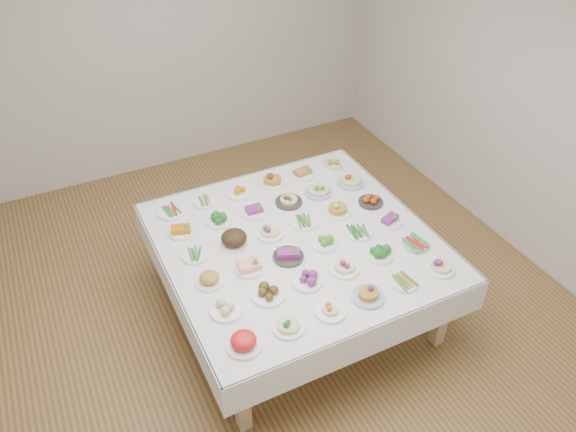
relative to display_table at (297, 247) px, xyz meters
name	(u,v)px	position (x,y,z in m)	size (l,w,h in m)	color
room_envelope	(250,106)	(-0.24, 0.25, 1.15)	(5.02, 5.02, 2.81)	olive
display_table	(297,247)	(0.00, 0.00, 0.00)	(2.05, 2.05, 0.75)	white
dish_0	(244,341)	(-0.77, -0.78, 0.12)	(0.23, 0.23, 0.12)	white
dish_1	(288,324)	(-0.46, -0.77, 0.12)	(0.21, 0.21, 0.10)	white
dish_2	(331,309)	(-0.15, -0.78, 0.11)	(0.20, 0.20, 0.10)	white
dish_3	(369,292)	(0.15, -0.77, 0.13)	(0.23, 0.23, 0.13)	#4C66B2
dish_4	(404,282)	(0.46, -0.77, 0.09)	(0.20, 0.20, 0.05)	white
dish_5	(441,264)	(0.78, -0.77, 0.13)	(0.20, 0.20, 0.12)	white
dish_6	(226,307)	(-0.76, -0.46, 0.12)	(0.22, 0.22, 0.10)	white
dish_7	(268,291)	(-0.45, -0.45, 0.12)	(0.23, 0.23, 0.11)	white
dish_8	(307,279)	(-0.15, -0.46, 0.11)	(0.21, 0.21, 0.09)	white
dish_9	(345,264)	(0.15, -0.46, 0.13)	(0.22, 0.22, 0.12)	white
dish_10	(380,252)	(0.47, -0.45, 0.11)	(0.20, 0.20, 0.10)	white
dish_11	(415,243)	(0.78, -0.47, 0.09)	(0.20, 0.20, 0.05)	#4C66B2
dish_12	(209,278)	(-0.77, -0.15, 0.12)	(0.20, 0.20, 0.11)	white
dish_13	(249,266)	(-0.47, -0.15, 0.11)	(0.21, 0.21, 0.10)	white
dish_14	(288,253)	(-0.15, -0.16, 0.12)	(0.23, 0.23, 0.11)	#2D2B28
dish_15	(325,241)	(0.16, -0.15, 0.11)	(0.20, 0.20, 0.09)	white
dish_16	(358,232)	(0.47, -0.15, 0.09)	(0.22, 0.22, 0.05)	white
dish_17	(390,220)	(0.77, -0.15, 0.10)	(0.20, 0.20, 0.09)	white
dish_18	(195,255)	(-0.77, 0.16, 0.09)	(0.20, 0.20, 0.05)	white
dish_19	(234,239)	(-0.46, 0.16, 0.13)	(0.23, 0.23, 0.13)	white
dish_20	(270,229)	(-0.16, 0.15, 0.13)	(0.22, 0.22, 0.12)	white
dish_21	(304,221)	(0.15, 0.16, 0.09)	(0.23, 0.23, 0.05)	white
dish_22	(338,207)	(0.46, 0.15, 0.14)	(0.22, 0.22, 0.14)	white
dish_23	(371,200)	(0.78, 0.15, 0.11)	(0.21, 0.21, 0.09)	#2D2B28
dish_24	(181,230)	(-0.78, 0.47, 0.11)	(0.19, 0.19, 0.09)	white
dish_25	(219,218)	(-0.46, 0.47, 0.11)	(0.20, 0.20, 0.09)	white
dish_26	(254,210)	(-0.16, 0.46, 0.11)	(0.22, 0.22, 0.09)	white
dish_27	(289,199)	(0.16, 0.46, 0.12)	(0.22, 0.22, 0.11)	#2D2B28
dish_28	(319,188)	(0.45, 0.47, 0.13)	(0.23, 0.23, 0.13)	#4C66B2
dish_29	(351,178)	(0.78, 0.47, 0.13)	(0.23, 0.23, 0.13)	#4C66B2
dish_30	(172,211)	(-0.76, 0.76, 0.09)	(0.23, 0.23, 0.05)	white
dish_31	(205,201)	(-0.47, 0.77, 0.09)	(0.20, 0.20, 0.05)	white
dish_32	(239,191)	(-0.16, 0.77, 0.11)	(0.23, 0.23, 0.09)	white
dish_33	(272,179)	(0.16, 0.78, 0.12)	(0.21, 0.21, 0.12)	white
dish_34	(303,172)	(0.46, 0.78, 0.11)	(0.22, 0.22, 0.10)	white
dish_35	(333,162)	(0.77, 0.78, 0.13)	(0.20, 0.20, 0.12)	white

